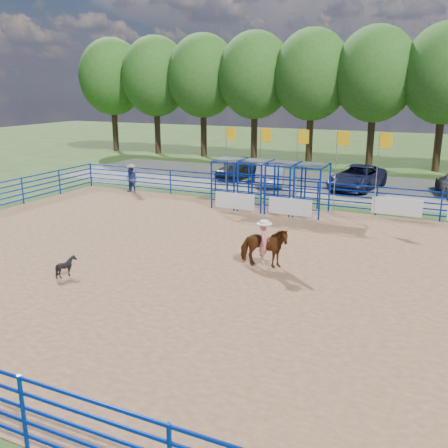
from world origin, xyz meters
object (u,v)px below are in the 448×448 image
(spectator_cowboy, at_px, (132,179))
(car_b, at_px, (271,173))
(calf, at_px, (66,266))
(car_c, at_px, (357,177))
(car_a, at_px, (239,167))
(horse_and_rider, at_px, (264,244))

(spectator_cowboy, xyz_separation_m, car_b, (6.77, 6.10, -0.07))
(calf, height_order, car_b, car_b)
(car_c, bearing_deg, car_a, -173.16)
(car_b, xyz_separation_m, car_c, (5.42, 0.97, -0.05))
(spectator_cowboy, bearing_deg, car_a, 62.69)
(horse_and_rider, xyz_separation_m, car_b, (-5.13, 14.94, -0.08))
(horse_and_rider, relative_size, car_b, 0.51)
(calf, relative_size, car_c, 0.13)
(car_a, distance_m, car_b, 3.22)
(calf, xyz_separation_m, car_b, (0.64, 18.63, 0.43))
(calf, xyz_separation_m, spectator_cowboy, (-6.13, 12.53, 0.49))
(car_a, xyz_separation_m, car_b, (2.92, -1.35, 0.04))
(spectator_cowboy, bearing_deg, calf, -63.94)
(calf, distance_m, car_b, 18.65)
(car_a, bearing_deg, calf, -78.64)
(car_a, xyz_separation_m, car_c, (8.34, -0.39, -0.01))
(car_a, height_order, car_c, car_a)
(spectator_cowboy, bearing_deg, car_b, 42.03)
(horse_and_rider, distance_m, car_c, 15.91)
(spectator_cowboy, height_order, car_a, spectator_cowboy)
(horse_and_rider, distance_m, spectator_cowboy, 14.82)
(car_b, bearing_deg, car_a, -41.18)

